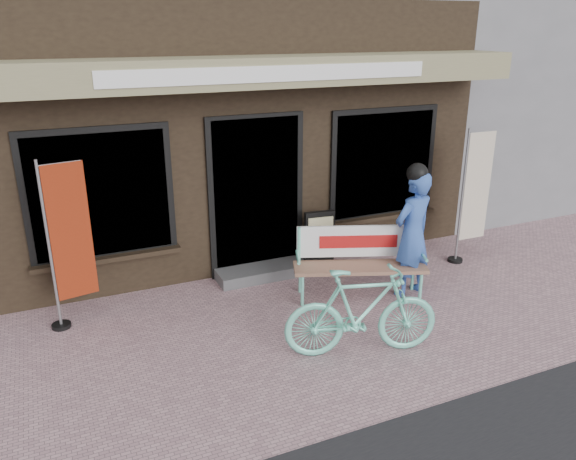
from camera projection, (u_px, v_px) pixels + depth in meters
name	position (u px, v px, depth m)	size (l,w,h in m)	color
ground	(321.00, 337.00, 6.25)	(70.00, 70.00, 0.00)	#AB838A
storefront	(192.00, 43.00, 9.50)	(7.00, 6.77, 6.00)	black
neighbor_right_near	(538.00, 47.00, 13.25)	(10.00, 7.00, 5.60)	slate
bench	(359.00, 256.00, 7.07)	(1.70, 0.98, 0.90)	#74E3C7
person	(413.00, 232.00, 7.00)	(0.67, 0.52, 1.72)	#3358B0
bicycle	(362.00, 312.00, 5.78)	(0.46, 1.62, 0.97)	#74E3C7
nobori_red	(68.00, 241.00, 6.21)	(0.58, 0.25, 1.97)	gray
nobori_cream	(474.00, 194.00, 7.99)	(0.57, 0.22, 1.96)	gray
menu_stand	(319.00, 240.00, 7.87)	(0.43, 0.14, 0.85)	black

